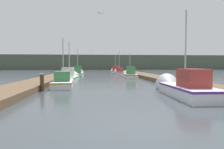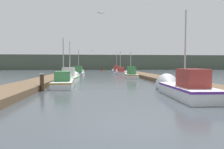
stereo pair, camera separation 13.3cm
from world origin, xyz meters
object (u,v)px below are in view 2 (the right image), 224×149
object	(u,v)px
fishing_boat_3	(130,74)
mooring_piling_0	(42,82)
mooring_piling_2	(73,70)
channel_buoy	(102,71)
fishing_boat_1	(64,82)
fishing_boat_4	(79,73)
fishing_boat_5	(120,72)
fishing_boat_0	(182,87)
fishing_boat_6	(116,71)
seagull_lead	(101,13)
seagull_1	(92,50)
fishing_boat_2	(71,77)
mooring_piling_1	(121,69)

from	to	relation	value
fishing_boat_3	mooring_piling_0	size ratio (longest dim) A/B	5.70
mooring_piling_2	channel_buoy	xyz separation A→B (m)	(5.47, 16.78, -0.57)
fishing_boat_1	fishing_boat_4	distance (m)	15.06
fishing_boat_1	mooring_piling_0	world-z (taller)	fishing_boat_1
fishing_boat_5	fishing_boat_4	bearing A→B (deg)	-141.71
fishing_boat_0	fishing_boat_6	xyz separation A→B (m)	(-0.36, 30.56, -0.01)
mooring_piling_0	seagull_lead	size ratio (longest dim) A/B	2.01
fishing_boat_4	channel_buoy	size ratio (longest dim) A/B	4.71
fishing_boat_1	fishing_boat_5	world-z (taller)	fishing_boat_5
fishing_boat_5	mooring_piling_2	world-z (taller)	fishing_boat_5
fishing_boat_5	mooring_piling_0	xyz separation A→B (m)	(-7.96, -23.21, 0.19)
fishing_boat_4	seagull_1	world-z (taller)	fishing_boat_4
fishing_boat_4	mooring_piling_2	world-z (taller)	fishing_boat_4
fishing_boat_2	fishing_boat_6	world-z (taller)	fishing_boat_2
fishing_boat_6	seagull_lead	bearing A→B (deg)	-96.97
fishing_boat_0	fishing_boat_1	distance (m)	8.99
mooring_piling_1	seagull_lead	xyz separation A→B (m)	(-5.35, -29.36, 5.13)
fishing_boat_6	mooring_piling_0	size ratio (longest dim) A/B	5.03
seagull_1	fishing_boat_2	bearing A→B (deg)	-114.46
fishing_boat_0	fishing_boat_4	world-z (taller)	fishing_boat_0
channel_buoy	seagull_1	world-z (taller)	seagull_1
fishing_boat_4	mooring_piling_2	xyz separation A→B (m)	(-1.16, 3.25, 0.31)
fishing_boat_3	channel_buoy	xyz separation A→B (m)	(-2.87, 24.92, -0.28)
seagull_lead	fishing_boat_1	bearing A→B (deg)	161.50
fishing_boat_0	mooring_piling_0	distance (m)	8.53
fishing_boat_4	fishing_boat_5	distance (m)	8.82
fishing_boat_0	channel_buoy	size ratio (longest dim) A/B	5.64
fishing_boat_2	fishing_boat_6	bearing A→B (deg)	74.77
fishing_boat_4	fishing_boat_3	bearing A→B (deg)	-32.85
fishing_boat_1	fishing_boat_5	distance (m)	21.50
fishing_boat_3	mooring_piling_1	size ratio (longest dim) A/B	5.27
mooring_piling_0	seagull_1	size ratio (longest dim) A/B	2.00
mooring_piling_1	seagull_1	bearing A→B (deg)	-115.55
fishing_boat_1	seagull_1	xyz separation A→B (m)	(1.98, 16.19, 3.58)
fishing_boat_5	mooring_piling_1	xyz separation A→B (m)	(1.24, 9.04, 0.23)
fishing_boat_6	channel_buoy	xyz separation A→B (m)	(-2.63, 9.85, -0.29)
mooring_piling_2	fishing_boat_5	bearing A→B (deg)	13.65
fishing_boat_6	fishing_boat_5	bearing A→B (deg)	-86.32
fishing_boat_1	mooring_piling_1	xyz separation A→B (m)	(8.28, 29.36, 0.25)
fishing_boat_0	fishing_boat_2	size ratio (longest dim) A/B	1.24
seagull_1	mooring_piling_0	bearing A→B (deg)	-112.92
fishing_boat_3	fishing_boat_5	world-z (taller)	fishing_boat_5
mooring_piling_0	mooring_piling_1	world-z (taller)	mooring_piling_1
fishing_boat_4	mooring_piling_0	world-z (taller)	fishing_boat_4
channel_buoy	fishing_boat_4	bearing A→B (deg)	-102.12
mooring_piling_1	seagull_lead	size ratio (longest dim) A/B	2.18
fishing_boat_0	fishing_boat_5	bearing A→B (deg)	92.56
fishing_boat_0	mooring_piling_2	bearing A→B (deg)	111.78
mooring_piling_1	seagull_1	distance (m)	14.97
fishing_boat_4	fishing_boat_6	distance (m)	12.32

